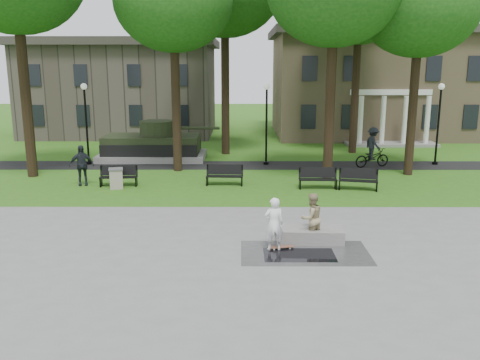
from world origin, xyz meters
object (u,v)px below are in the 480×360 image
object	(u,v)px
trash_bin	(116,178)
friend_watching	(311,218)
cyclist	(372,151)
concrete_block	(310,234)
park_bench_0	(119,175)
skateboarder	(274,224)

from	to	relation	value
trash_bin	friend_watching	bearing A→B (deg)	-42.54
cyclist	concrete_block	bearing A→B (deg)	139.33
cyclist	park_bench_0	world-z (taller)	cyclist
skateboarder	trash_bin	distance (m)	10.88
concrete_block	skateboarder	world-z (taller)	skateboarder
concrete_block	cyclist	xyz separation A→B (m)	(5.23, 12.65, 0.70)
cyclist	trash_bin	distance (m)	14.45
trash_bin	skateboarder	bearing A→B (deg)	-49.92
park_bench_0	cyclist	bearing A→B (deg)	15.83
cyclist	park_bench_0	xyz separation A→B (m)	(-13.47, -4.69, -0.42)
friend_watching	trash_bin	distance (m)	11.24
concrete_block	cyclist	size ratio (longest dim) A/B	0.95
skateboarder	park_bench_0	world-z (taller)	skateboarder
cyclist	trash_bin	bearing A→B (deg)	92.78
cyclist	park_bench_0	size ratio (longest dim) A/B	1.27
park_bench_0	trash_bin	bearing A→B (deg)	-95.18
skateboarder	park_bench_0	xyz separation A→B (m)	(-6.98, 8.80, -0.36)
concrete_block	skateboarder	bearing A→B (deg)	-146.39
friend_watching	park_bench_0	world-z (taller)	friend_watching
park_bench_0	trash_bin	world-z (taller)	park_bench_0
cyclist	park_bench_0	distance (m)	14.27
skateboarder	cyclist	size ratio (longest dim) A/B	0.74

